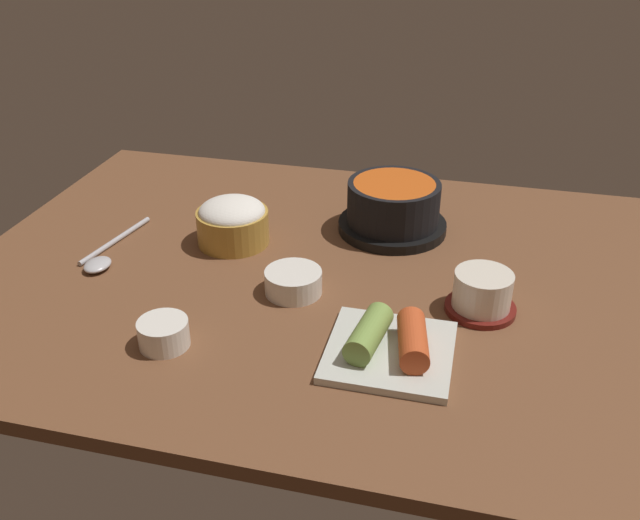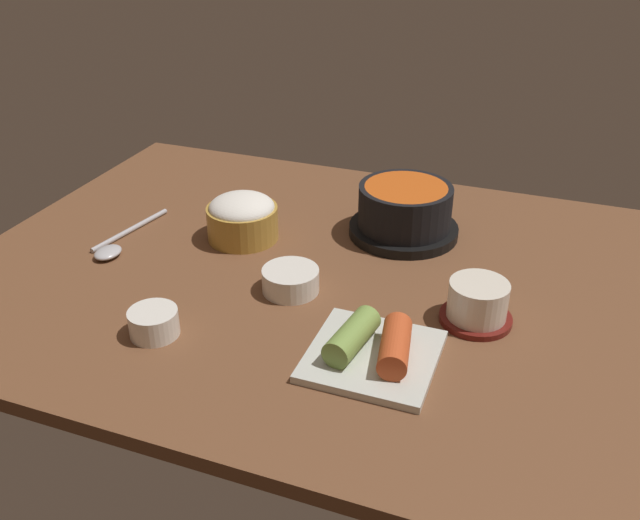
% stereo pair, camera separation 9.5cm
% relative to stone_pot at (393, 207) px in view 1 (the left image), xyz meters
% --- Properties ---
extents(dining_table, '(1.00, 0.76, 0.02)m').
position_rel_stone_pot_xyz_m(dining_table, '(-0.10, -0.15, -0.05)').
color(dining_table, brown).
rests_on(dining_table, ground).
extents(stone_pot, '(0.17, 0.17, 0.08)m').
position_rel_stone_pot_xyz_m(stone_pot, '(0.00, 0.00, 0.00)').
color(stone_pot, black).
rests_on(stone_pot, dining_table).
extents(rice_bowl, '(0.11, 0.11, 0.07)m').
position_rel_stone_pot_xyz_m(rice_bowl, '(-0.23, -0.10, -0.00)').
color(rice_bowl, '#B78C38').
rests_on(rice_bowl, dining_table).
extents(tea_cup_with_saucer, '(0.09, 0.09, 0.06)m').
position_rel_stone_pot_xyz_m(tea_cup_with_saucer, '(0.15, -0.20, -0.01)').
color(tea_cup_with_saucer, maroon).
rests_on(tea_cup_with_saucer, dining_table).
extents(banchan_cup_center, '(0.08, 0.08, 0.03)m').
position_rel_stone_pot_xyz_m(banchan_cup_center, '(-0.10, -0.22, -0.02)').
color(banchan_cup_center, white).
rests_on(banchan_cup_center, dining_table).
extents(kimchi_plate, '(0.15, 0.15, 0.04)m').
position_rel_stone_pot_xyz_m(kimchi_plate, '(0.05, -0.32, -0.02)').
color(kimchi_plate, silver).
rests_on(kimchi_plate, dining_table).
extents(side_bowl_near, '(0.06, 0.06, 0.03)m').
position_rel_stone_pot_xyz_m(side_bowl_near, '(-0.22, -0.37, -0.02)').
color(side_bowl_near, white).
rests_on(side_bowl_near, dining_table).
extents(spoon, '(0.05, 0.18, 0.01)m').
position_rel_stone_pot_xyz_m(spoon, '(-0.40, -0.20, -0.03)').
color(spoon, '#B7B7BC').
rests_on(spoon, dining_table).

